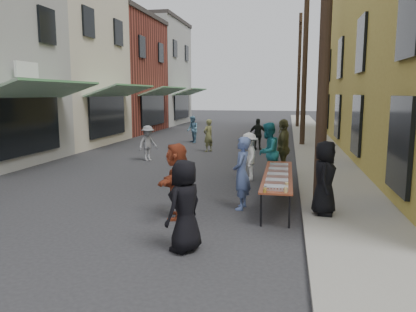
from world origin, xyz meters
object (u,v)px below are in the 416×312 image
at_px(guest_front_a, 185,206).
at_px(utility_pole_far, 299,71).
at_px(guest_front_c, 268,152).
at_px(utility_pole_mid, 305,59).
at_px(catering_tray_sausage, 276,188).
at_px(utility_pole_near, 326,15).
at_px(serving_table, 278,176).
at_px(server, 325,178).

bearing_deg(guest_front_a, utility_pole_far, -160.49).
bearing_deg(guest_front_a, guest_front_c, -165.73).
distance_m(utility_pole_mid, guest_front_a, 15.84).
relative_size(catering_tray_sausage, guest_front_a, 0.31).
xyz_separation_m(utility_pole_near, catering_tray_sausage, (-0.98, -1.39, -3.71)).
distance_m(utility_pole_mid, serving_table, 12.37).
bearing_deg(guest_front_c, catering_tray_sausage, 26.98).
bearing_deg(guest_front_c, serving_table, 30.15).
distance_m(guest_front_a, server, 3.51).
height_order(serving_table, catering_tray_sausage, catering_tray_sausage).
bearing_deg(utility_pole_far, utility_pole_near, -90.00).
relative_size(utility_pole_near, guest_front_a, 5.52).
bearing_deg(serving_table, utility_pole_mid, 85.22).
distance_m(catering_tray_sausage, guest_front_c, 4.32).
bearing_deg(utility_pole_near, serving_table, 165.11).
bearing_deg(catering_tray_sausage, serving_table, 90.00).
distance_m(utility_pole_near, guest_front_c, 4.81).
relative_size(utility_pole_near, serving_table, 2.25).
bearing_deg(guest_front_c, utility_pole_far, -161.87).
bearing_deg(utility_pole_far, catering_tray_sausage, -92.21).
distance_m(catering_tray_sausage, guest_front_a, 2.36).
height_order(utility_pole_far, catering_tray_sausage, utility_pole_far).
distance_m(utility_pole_near, server, 3.67).
bearing_deg(serving_table, utility_pole_far, 87.63).
bearing_deg(catering_tray_sausage, guest_front_a, -130.02).
xyz_separation_m(utility_pole_far, guest_front_a, (-2.50, -27.20, -3.68)).
bearing_deg(serving_table, server, -45.60).
relative_size(catering_tray_sausage, server, 0.31).
xyz_separation_m(serving_table, guest_front_a, (-1.52, -3.46, 0.10)).
relative_size(utility_pole_near, utility_pole_mid, 1.00).
height_order(catering_tray_sausage, guest_front_a, guest_front_a).
bearing_deg(guest_front_c, server, 42.79).
xyz_separation_m(utility_pole_mid, server, (0.05, -12.79, -3.58)).
distance_m(utility_pole_mid, catering_tray_sausage, 13.93).
distance_m(utility_pole_near, serving_table, 3.92).
xyz_separation_m(utility_pole_far, server, (0.05, -24.79, -3.58)).
distance_m(utility_pole_mid, guest_front_c, 9.86).
xyz_separation_m(utility_pole_near, guest_front_a, (-2.50, -3.20, -3.68)).
distance_m(guest_front_a, guest_front_c, 6.21).
distance_m(utility_pole_far, catering_tray_sausage, 25.68).
xyz_separation_m(utility_pole_near, utility_pole_mid, (0.00, 12.00, 0.00)).
xyz_separation_m(guest_front_a, server, (2.55, 2.40, 0.10)).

